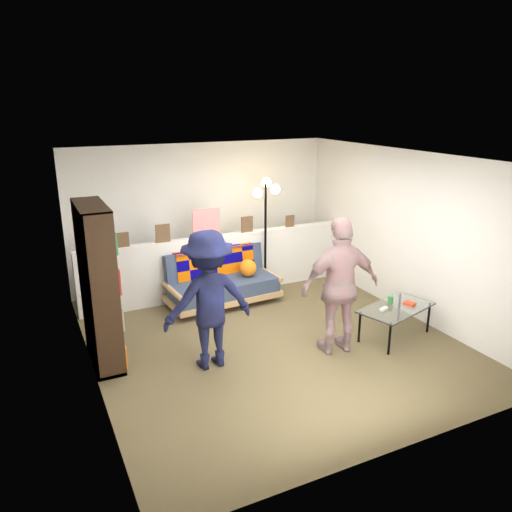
{
  "coord_description": "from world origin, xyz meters",
  "views": [
    {
      "loc": [
        -2.78,
        -5.39,
        3.07
      ],
      "look_at": [
        0.0,
        0.4,
        1.05
      ],
      "focal_mm": 35.0,
      "sensor_mm": 36.0,
      "label": 1
    }
  ],
  "objects_px": {
    "person_left": "(208,300)",
    "bookshelf": "(99,291)",
    "futon_sofa": "(223,282)",
    "floor_lamp": "(266,212)",
    "person_right": "(340,286)",
    "coffee_table": "(396,309)"
  },
  "relations": [
    {
      "from": "person_left",
      "to": "person_right",
      "type": "xyz_separation_m",
      "value": [
        1.59,
        -0.37,
        0.03
      ]
    },
    {
      "from": "futon_sofa",
      "to": "coffee_table",
      "type": "height_order",
      "value": "futon_sofa"
    },
    {
      "from": "futon_sofa",
      "to": "floor_lamp",
      "type": "distance_m",
      "value": 1.33
    },
    {
      "from": "person_left",
      "to": "bookshelf",
      "type": "bearing_deg",
      "value": -29.8
    },
    {
      "from": "bookshelf",
      "to": "coffee_table",
      "type": "relative_size",
      "value": 1.68
    },
    {
      "from": "coffee_table",
      "to": "futon_sofa",
      "type": "bearing_deg",
      "value": 127.76
    },
    {
      "from": "person_right",
      "to": "floor_lamp",
      "type": "bearing_deg",
      "value": -85.58
    },
    {
      "from": "futon_sofa",
      "to": "person_right",
      "type": "distance_m",
      "value": 2.28
    },
    {
      "from": "futon_sofa",
      "to": "bookshelf",
      "type": "bearing_deg",
      "value": -151.71
    },
    {
      "from": "bookshelf",
      "to": "person_left",
      "type": "distance_m",
      "value": 1.31
    },
    {
      "from": "person_left",
      "to": "person_right",
      "type": "bearing_deg",
      "value": 166.7
    },
    {
      "from": "bookshelf",
      "to": "person_left",
      "type": "bearing_deg",
      "value": -29.7
    },
    {
      "from": "futon_sofa",
      "to": "person_left",
      "type": "height_order",
      "value": "person_left"
    },
    {
      "from": "bookshelf",
      "to": "person_left",
      "type": "xyz_separation_m",
      "value": [
        1.13,
        -0.65,
        -0.07
      ]
    },
    {
      "from": "coffee_table",
      "to": "bookshelf",
      "type": "bearing_deg",
      "value": 163.99
    },
    {
      "from": "futon_sofa",
      "to": "floor_lamp",
      "type": "height_order",
      "value": "floor_lamp"
    },
    {
      "from": "bookshelf",
      "to": "coffee_table",
      "type": "bearing_deg",
      "value": -16.01
    },
    {
      "from": "coffee_table",
      "to": "person_left",
      "type": "bearing_deg",
      "value": 171.0
    },
    {
      "from": "bookshelf",
      "to": "coffee_table",
      "type": "xyz_separation_m",
      "value": [
        3.63,
        -1.04,
        -0.5
      ]
    },
    {
      "from": "person_right",
      "to": "futon_sofa",
      "type": "bearing_deg",
      "value": -62.93
    },
    {
      "from": "futon_sofa",
      "to": "bookshelf",
      "type": "xyz_separation_m",
      "value": [
        -1.99,
        -1.07,
        0.56
      ]
    },
    {
      "from": "coffee_table",
      "to": "person_left",
      "type": "distance_m",
      "value": 2.57
    }
  ]
}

